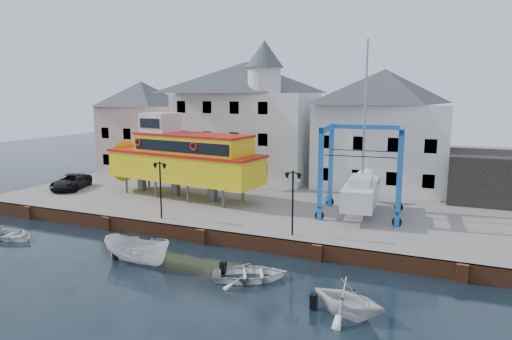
% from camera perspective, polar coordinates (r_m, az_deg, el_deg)
% --- Properties ---
extents(ground, '(140.00, 140.00, 0.00)m').
position_cam_1_polar(ground, '(31.28, -6.81, -9.11)').
color(ground, black).
rests_on(ground, ground).
extents(hardstanding, '(44.00, 22.00, 1.00)m').
position_cam_1_polar(hardstanding, '(40.66, 0.91, -3.91)').
color(hardstanding, slate).
rests_on(hardstanding, ground).
extents(quay_wall, '(44.00, 0.47, 1.00)m').
position_cam_1_polar(quay_wall, '(31.21, -6.73, -8.19)').
color(quay_wall, brown).
rests_on(quay_wall, ground).
extents(building_pink, '(8.00, 7.00, 10.30)m').
position_cam_1_polar(building_pink, '(54.77, -13.98, 5.29)').
color(building_pink, tan).
rests_on(building_pink, hardstanding).
extents(building_white_main, '(14.00, 8.30, 14.00)m').
position_cam_1_polar(building_white_main, '(48.32, -1.12, 6.45)').
color(building_white_main, silver).
rests_on(building_white_main, hardstanding).
extents(building_white_right, '(12.00, 8.00, 11.20)m').
position_cam_1_polar(building_white_right, '(45.14, 15.55, 4.93)').
color(building_white_right, silver).
rests_on(building_white_right, hardstanding).
extents(shed_dark, '(8.00, 7.00, 4.00)m').
position_cam_1_polar(shed_dark, '(43.39, 28.16, -0.83)').
color(shed_dark, black).
rests_on(shed_dark, hardstanding).
extents(lamp_post_left, '(1.12, 0.32, 4.20)m').
position_cam_1_polar(lamp_post_left, '(33.32, -11.90, -0.68)').
color(lamp_post_left, black).
rests_on(lamp_post_left, hardstanding).
extents(lamp_post_right, '(1.12, 0.32, 4.20)m').
position_cam_1_polar(lamp_post_right, '(28.86, 4.63, -2.08)').
color(lamp_post_right, black).
rests_on(lamp_post_right, hardstanding).
extents(tour_boat, '(17.12, 6.25, 7.29)m').
position_cam_1_polar(tour_boat, '(40.55, -10.08, 1.57)').
color(tour_boat, '#59595E').
rests_on(tour_boat, hardstanding).
extents(travel_lift, '(6.32, 8.62, 12.82)m').
position_cam_1_polar(travel_lift, '(35.31, 13.16, -1.85)').
color(travel_lift, '#1372BD').
rests_on(travel_lift, hardstanding).
extents(van, '(3.90, 5.53, 1.40)m').
position_cam_1_polar(van, '(46.63, -22.12, -1.36)').
color(van, black).
rests_on(van, hardstanding).
extents(motorboat_a, '(4.76, 2.01, 1.80)m').
position_cam_1_polar(motorboat_a, '(28.57, -14.56, -11.21)').
color(motorboat_a, white).
rests_on(motorboat_a, ground).
extents(motorboat_b, '(4.99, 4.46, 0.85)m').
position_cam_1_polar(motorboat_b, '(25.51, -0.81, -13.49)').
color(motorboat_b, white).
rests_on(motorboat_b, ground).
extents(motorboat_c, '(4.20, 3.87, 1.85)m').
position_cam_1_polar(motorboat_c, '(22.19, 11.36, -17.40)').
color(motorboat_c, white).
rests_on(motorboat_c, ground).
extents(motorboat_d, '(3.87, 2.88, 0.77)m').
position_cam_1_polar(motorboat_d, '(36.27, -28.18, -7.57)').
color(motorboat_d, white).
rests_on(motorboat_d, ground).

